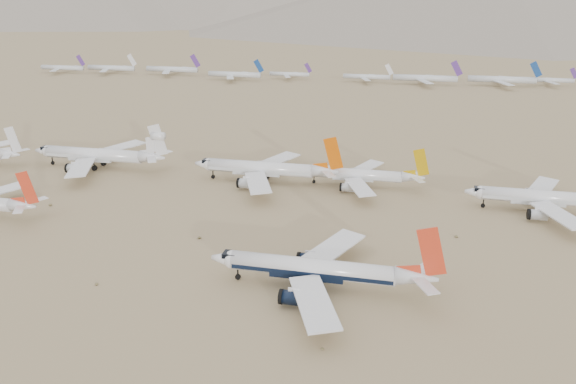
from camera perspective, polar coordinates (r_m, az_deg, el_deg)
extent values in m
plane|color=#88744F|center=(135.02, 0.95, -8.44)|extent=(7000.00, 7000.00, 0.00)
cylinder|color=silver|center=(127.46, 2.44, -7.70)|extent=(37.32, 4.41, 4.41)
cube|color=black|center=(127.71, 2.43, -7.92)|extent=(36.58, 4.48, 0.99)
sphere|color=silver|center=(131.67, -5.63, -6.83)|extent=(4.41, 4.41, 4.41)
cube|color=black|center=(131.33, -5.92, -6.33)|extent=(3.09, 2.87, 1.10)
cone|color=silver|center=(125.78, 12.94, -8.47)|extent=(9.33, 4.41, 4.41)
cube|color=silver|center=(116.15, 2.65, -11.11)|extent=(14.41, 22.72, 0.69)
cube|color=silver|center=(121.80, 13.80, -9.25)|extent=(5.92, 7.75, 0.26)
cylinder|color=black|center=(121.29, 0.63, -10.72)|extent=(5.18, 3.18, 3.18)
cube|color=silver|center=(138.97, 4.60, -5.65)|extent=(14.41, 22.72, 0.69)
cube|color=silver|center=(129.39, 13.79, -7.42)|extent=(5.92, 7.75, 0.26)
cylinder|color=black|center=(137.08, 2.27, -6.91)|extent=(5.18, 3.18, 3.18)
cube|color=red|center=(123.00, 14.38, -5.91)|extent=(7.07, 0.35, 11.66)
cylinder|color=black|center=(133.39, -5.11, -8.58)|extent=(1.32, 0.55, 1.32)
cylinder|color=black|center=(126.55, 2.85, -10.07)|extent=(1.85, 1.10, 1.85)
cylinder|color=black|center=(131.87, 3.33, -8.76)|extent=(1.85, 1.10, 1.85)
cone|color=silver|center=(180.37, -25.29, -1.27)|extent=(8.24, 3.95, 3.95)
cube|color=silver|center=(176.49, -25.64, -1.59)|extent=(5.23, 6.84, 0.24)
cube|color=silver|center=(182.03, -24.21, -0.75)|extent=(5.23, 6.84, 0.24)
cube|color=red|center=(177.19, -24.98, 0.39)|extent=(6.24, 0.32, 10.29)
cylinder|color=silver|center=(186.48, 24.34, -0.45)|extent=(34.98, 4.24, 4.24)
cube|color=silver|center=(186.65, 24.32, -0.60)|extent=(34.28, 4.30, 0.95)
sphere|color=silver|center=(183.58, 19.01, -0.04)|extent=(4.24, 4.24, 4.24)
cube|color=black|center=(183.13, 18.86, 0.31)|extent=(2.97, 2.76, 1.06)
cube|color=silver|center=(176.03, 25.87, -2.10)|extent=(13.51, 21.29, 0.66)
cylinder|color=silver|center=(178.99, 24.10, -2.14)|extent=(4.86, 3.05, 3.05)
cube|color=silver|center=(198.70, 24.45, 0.50)|extent=(13.51, 21.29, 0.66)
cylinder|color=silver|center=(194.94, 23.23, -0.28)|extent=(4.86, 3.05, 3.05)
cylinder|color=black|center=(185.12, 19.19, -1.30)|extent=(1.27, 0.53, 1.27)
cylinder|color=black|center=(185.38, 24.77, -1.95)|extent=(1.78, 1.06, 1.78)
cylinder|color=black|center=(190.82, 24.44, -1.30)|extent=(1.78, 1.06, 1.78)
cylinder|color=silver|center=(193.90, 6.93, 1.81)|extent=(31.14, 3.78, 3.78)
cube|color=silver|center=(194.05, 6.92, 1.68)|extent=(30.52, 3.84, 0.85)
sphere|color=silver|center=(195.96, 2.40, 2.14)|extent=(3.78, 3.78, 3.78)
cube|color=black|center=(195.74, 2.24, 2.44)|extent=(2.65, 2.46, 0.95)
cone|color=silver|center=(192.98, 12.62, 1.46)|extent=(7.78, 3.78, 3.78)
cube|color=silver|center=(183.54, 7.28, 0.52)|extent=(12.03, 18.95, 0.59)
cube|color=silver|center=(189.43, 13.06, 1.23)|extent=(4.94, 6.46, 0.23)
cylinder|color=silver|center=(187.57, 6.11, 0.45)|extent=(4.32, 2.72, 2.72)
cube|color=silver|center=(204.32, 7.93, 2.51)|extent=(12.03, 18.95, 0.59)
cube|color=silver|center=(196.28, 13.08, 1.88)|extent=(4.94, 6.46, 0.23)
cylinder|color=silver|center=(202.09, 6.65, 1.87)|extent=(4.32, 2.72, 2.72)
cube|color=#CD9C0B|center=(191.41, 13.38, 2.94)|extent=(5.90, 0.30, 9.72)
cylinder|color=black|center=(196.99, 2.65, 1.07)|extent=(1.14, 0.47, 1.14)
cylinder|color=black|center=(192.42, 7.18, 0.54)|extent=(1.59, 0.95, 1.59)
cylinder|color=black|center=(197.41, 7.34, 1.03)|extent=(1.59, 0.95, 1.59)
cylinder|color=silver|center=(196.70, -2.86, 2.48)|extent=(37.43, 4.58, 4.58)
cube|color=silver|center=(196.87, -2.86, 2.32)|extent=(36.68, 4.64, 1.03)
sphere|color=silver|center=(202.40, -7.98, 2.81)|extent=(4.58, 4.58, 4.58)
cube|color=black|center=(202.27, -8.18, 3.16)|extent=(3.20, 2.97, 1.14)
cone|color=silver|center=(191.86, 3.81, 2.11)|extent=(9.36, 4.58, 4.58)
cube|color=silver|center=(184.13, -3.10, 0.98)|extent=(14.46, 22.78, 0.71)
cube|color=silver|center=(187.36, 4.15, 1.84)|extent=(5.94, 7.77, 0.27)
cylinder|color=silver|center=(189.72, -4.21, 0.87)|extent=(5.20, 3.29, 3.29)
cube|color=silver|center=(208.42, -1.12, 3.27)|extent=(14.46, 22.78, 0.71)
cube|color=silver|center=(195.51, 4.54, 2.61)|extent=(5.94, 7.77, 0.27)
cylinder|color=silver|center=(206.62, -2.72, 2.51)|extent=(5.20, 3.29, 3.29)
cube|color=#D05306|center=(189.62, 4.63, 3.92)|extent=(7.09, 0.37, 11.69)
cylinder|color=black|center=(203.38, -7.62, 1.56)|extent=(1.37, 0.57, 1.37)
cylinder|color=black|center=(194.71, -2.65, 0.96)|extent=(1.92, 1.14, 1.92)
cylinder|color=black|center=(200.56, -2.17, 1.54)|extent=(1.92, 1.14, 1.92)
cylinder|color=silver|center=(224.87, -19.12, 3.65)|extent=(38.91, 4.66, 4.66)
cube|color=silver|center=(225.02, -19.11, 3.51)|extent=(38.13, 4.73, 1.05)
sphere|color=silver|center=(235.59, -23.17, 3.84)|extent=(4.66, 4.66, 4.66)
cube|color=black|center=(235.68, -23.35, 4.15)|extent=(3.26, 3.03, 1.16)
cone|color=silver|center=(213.23, -13.61, 3.44)|extent=(9.73, 4.66, 4.66)
cube|color=silver|center=(212.50, -20.29, 2.37)|extent=(15.03, 23.68, 0.73)
cube|color=silver|center=(208.41, -13.68, 3.23)|extent=(6.18, 8.08, 0.28)
cylinder|color=silver|center=(219.12, -20.80, 2.23)|extent=(5.40, 3.35, 3.35)
cube|color=silver|center=(234.85, -16.76, 4.36)|extent=(15.03, 23.68, 0.73)
cube|color=silver|center=(216.12, -12.65, 3.90)|extent=(6.18, 8.08, 0.28)
cylinder|color=silver|center=(234.58, -18.29, 3.64)|extent=(5.40, 3.35, 3.35)
cube|color=silver|center=(210.31, -13.09, 5.16)|extent=(7.37, 0.37, 12.15)
cylinder|color=silver|center=(209.83, -13.05, 5.56)|extent=(4.86, 3.02, 3.02)
cylinder|color=black|center=(236.13, -22.79, 2.75)|extent=(1.40, 0.58, 1.40)
cylinder|color=black|center=(222.58, -19.07, 2.31)|extent=(1.96, 1.16, 1.96)
cylinder|color=black|center=(227.87, -18.23, 2.80)|extent=(1.96, 1.16, 1.96)
cone|color=silver|center=(238.31, -26.39, 3.45)|extent=(8.38, 4.12, 4.12)
cube|color=silver|center=(234.30, -26.67, 3.29)|extent=(5.32, 6.95, 0.25)
cube|color=silver|center=(240.07, -25.54, 3.82)|extent=(5.32, 6.95, 0.25)
cube|color=silver|center=(235.48, -26.16, 4.79)|extent=(6.35, 0.33, 10.46)
cylinder|color=silver|center=(500.19, -21.96, 11.64)|extent=(37.21, 3.68, 3.68)
cube|color=#522D82|center=(489.83, -20.32, 12.43)|extent=(7.41, 0.37, 9.33)
cube|color=silver|center=(492.41, -22.58, 11.38)|extent=(9.80, 17.13, 0.37)
cube|color=silver|center=(508.16, -21.34, 11.76)|extent=(9.80, 17.13, 0.37)
cylinder|color=silver|center=(484.42, -17.53, 11.93)|extent=(40.13, 3.97, 3.97)
cube|color=silver|center=(474.50, -15.59, 12.79)|extent=(7.99, 0.40, 10.07)
cube|color=silver|center=(475.61, -18.15, 11.66)|extent=(10.57, 18.48, 0.40)
cube|color=silver|center=(493.44, -16.92, 12.05)|extent=(10.57, 18.48, 0.40)
cylinder|color=silver|center=(463.17, -11.70, 12.11)|extent=(42.37, 4.19, 4.19)
cube|color=#522D82|center=(454.49, -9.41, 13.01)|extent=(8.44, 0.42, 10.63)
cube|color=silver|center=(453.38, -12.27, 11.83)|extent=(11.16, 19.50, 0.42)
cube|color=silver|center=(473.18, -11.15, 12.23)|extent=(11.16, 19.50, 0.42)
cylinder|color=silver|center=(428.51, -5.46, 11.81)|extent=(40.11, 3.96, 3.96)
cube|color=navy|center=(422.13, -2.99, 12.67)|extent=(7.99, 0.40, 10.06)
cube|color=silver|center=(418.85, -5.91, 11.53)|extent=(10.57, 18.46, 0.40)
cube|color=silver|center=(438.36, -5.03, 11.93)|extent=(10.57, 18.46, 0.40)
cylinder|color=silver|center=(431.48, 0.14, 11.89)|extent=(30.50, 3.01, 3.01)
cube|color=#522D82|center=(427.89, 2.06, 12.50)|extent=(6.07, 0.30, 7.65)
cube|color=silver|center=(423.93, -0.10, 11.68)|extent=(8.04, 14.04, 0.30)
cube|color=silver|center=(439.18, 0.37, 11.97)|extent=(8.04, 14.04, 0.30)
cylinder|color=silver|center=(421.26, 7.98, 11.53)|extent=(34.03, 3.36, 3.36)
cube|color=silver|center=(419.42, 10.25, 12.16)|extent=(6.78, 0.34, 8.53)
cube|color=silver|center=(412.65, 7.86, 11.29)|extent=(8.96, 15.66, 0.34)
cube|color=silver|center=(430.02, 8.09, 11.62)|extent=(8.96, 15.66, 0.34)
cylinder|color=silver|center=(418.02, 13.74, 11.17)|extent=(44.85, 4.43, 4.43)
cube|color=#522D82|center=(417.82, 16.78, 11.94)|extent=(8.93, 0.44, 11.25)
cube|color=silver|center=(406.63, 13.74, 10.85)|extent=(11.81, 20.64, 0.44)
cube|color=silver|center=(429.60, 13.73, 11.31)|extent=(11.81, 20.64, 0.44)
cylinder|color=silver|center=(427.17, 20.89, 10.63)|extent=(45.54, 4.50, 4.50)
cube|color=navy|center=(429.60, 23.89, 11.32)|extent=(9.07, 0.45, 11.42)
cube|color=silver|center=(415.71, 21.08, 10.29)|extent=(12.00, 20.96, 0.45)
cube|color=silver|center=(438.83, 20.69, 10.78)|extent=(12.00, 20.96, 0.45)
cylinder|color=silver|center=(441.73, 25.04, 10.26)|extent=(31.97, 3.16, 3.16)
cube|color=#522D82|center=(444.37, 27.06, 10.71)|extent=(6.37, 0.32, 8.02)
cube|color=silver|center=(433.78, 25.23, 10.02)|extent=(8.42, 14.72, 0.32)
cube|color=silver|center=(449.82, 24.83, 10.37)|extent=(8.42, 14.72, 0.32)
ellipsoid|color=brown|center=(191.46, -23.00, -1.20)|extent=(1.12, 1.12, 0.62)
ellipsoid|color=brown|center=(138.00, -18.87, -8.83)|extent=(0.84, 0.84, 0.46)
ellipsoid|color=brown|center=(155.41, -9.00, -4.60)|extent=(0.98, 0.98, 0.54)
ellipsoid|color=brown|center=(110.09, 3.49, -15.61)|extent=(0.70, 0.70, 0.39)
ellipsoid|color=brown|center=(134.09, 11.47, -8.97)|extent=(0.84, 0.84, 0.46)
ellipsoid|color=brown|center=(161.03, 16.73, -4.34)|extent=(0.98, 0.98, 0.54)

